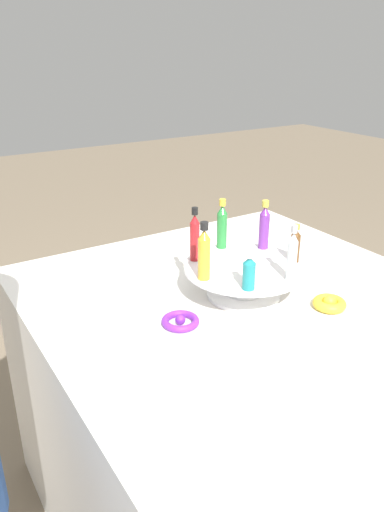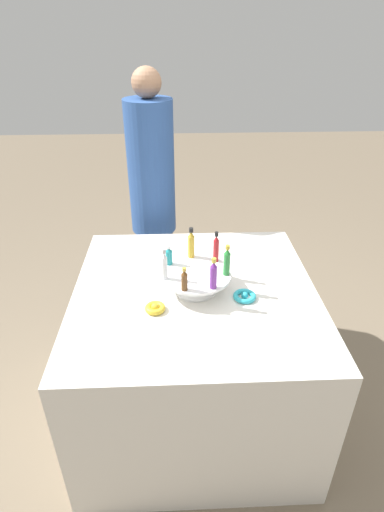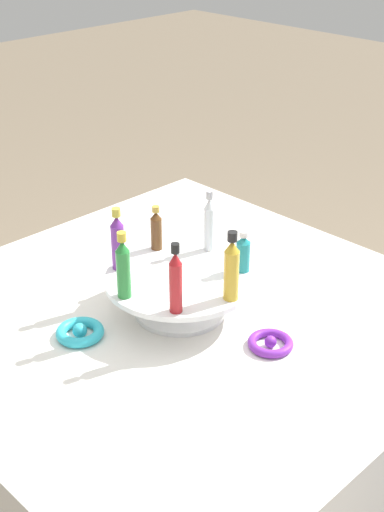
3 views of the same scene
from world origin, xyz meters
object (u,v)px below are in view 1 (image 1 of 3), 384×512
Objects in this scene: bottle_green at (222,226)px; ribbon_bow_teal at (222,259)px; bottle_clear at (292,256)px; bottle_teal at (249,272)px; bottle_brown at (295,245)px; bottle_gold at (204,253)px; bottle_purple at (264,227)px; ribbon_bow_purple at (180,321)px; ribbon_bow_gold at (329,303)px; display_stand at (244,276)px; bottle_red at (195,236)px.

bottle_green reaches higher than ribbon_bow_teal.
bottle_teal is at bearing -8.35° from bottle_clear.
bottle_brown is 0.73× the size of bottle_green.
bottle_gold is (0.15, 0.14, 0.00)m from bottle_green.
ribbon_bow_purple is at bearing 17.65° from bottle_purple.
ribbon_bow_teal is (-0.15, -0.32, -0.12)m from bottle_teal.
bottle_brown is 0.17m from ribbon_bow_gold.
bottle_gold is (0.13, 0.01, 0.10)m from display_stand.
display_stand is at bearing 133.08° from bottle_red.
bottle_purple is 0.98× the size of bottle_green.
ribbon_bow_teal is (-0.06, -0.08, -0.14)m from bottle_green.
bottle_gold is (0.26, -0.04, 0.02)m from bottle_brown.
bottle_green is (0.10, -0.07, 0.00)m from bottle_purple.
bottle_teal reaches higher than ribbon_bow_teal.
bottle_teal is (-0.02, 0.21, -0.02)m from bottle_red.
ribbon_bow_gold is (-0.23, 0.27, -0.14)m from bottle_red.
ribbon_bow_purple is (0.33, 0.11, -0.14)m from bottle_purple.
bottle_green is 0.97× the size of bottle_red.
bottle_teal is at bearing 43.08° from bottle_purple.
bottle_gold is (0.04, 0.11, 0.00)m from bottle_red.
bottle_gold reaches higher than ribbon_bow_purple.
ribbon_bow_teal is at bearing -133.75° from bottle_gold.
bottle_gold is 1.04× the size of bottle_clear.
bottle_green is at bearing -111.21° from bottle_teal.
bottle_red is (0.22, -0.15, 0.02)m from bottle_brown.
bottle_brown is 0.37m from ribbon_bow_purple.
bottle_red is 0.24m from ribbon_bow_purple.
bottle_gold is 1.74× the size of ribbon_bow_gold.
ribbon_bow_teal is (-0.17, -0.11, -0.14)m from bottle_red.
bottle_green reaches higher than ribbon_bow_purple.
bottle_gold reaches higher than bottle_purple.
bottle_red reaches higher than bottle_green.
bottle_gold is 1.59× the size of bottle_teal.
bottle_brown is at bearing 145.94° from bottle_red.
bottle_green reaches higher than ribbon_bow_gold.
bottle_teal is 0.37m from ribbon_bow_teal.
bottle_brown reaches higher than display_stand.
bottle_clear is (0.08, 0.20, 0.00)m from bottle_purple.
display_stand is 2.24× the size of bottle_green.
ribbon_bow_teal is at bearing -109.93° from display_stand.
ribbon_bow_gold is 0.38m from ribbon_bow_teal.
bottle_green and bottle_clear have the same top height.
bottle_brown is 0.71× the size of bottle_gold.
bottle_purple is 0.26m from bottle_teal.
display_stand is 0.15m from bottle_teal.
bottle_teal is at bearing 68.79° from bottle_green.
bottle_gold reaches higher than bottle_green.
bottle_red is (0.11, 0.03, 0.00)m from bottle_green.
ribbon_bow_purple is at bearing -19.12° from bottle_clear.
bottle_teal is at bearing 153.07° from ribbon_bow_purple.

